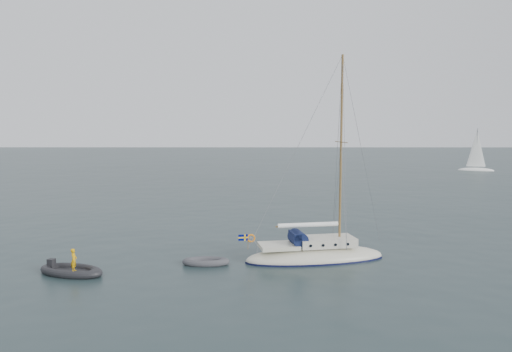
{
  "coord_description": "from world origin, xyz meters",
  "views": [
    {
      "loc": [
        -1.95,
        -30.98,
        8.33
      ],
      "look_at": [
        -2.06,
        0.0,
        5.11
      ],
      "focal_mm": 35.0,
      "sensor_mm": 36.0,
      "label": 1
    }
  ],
  "objects": [
    {
      "name": "distant_yacht_b",
      "position": [
        37.28,
        58.47,
        3.45
      ],
      "size": [
        6.1,
        3.25,
        8.08
      ],
      "rotation": [
        0.0,
        0.0,
        -0.28
      ],
      "color": "white",
      "rests_on": "ground"
    },
    {
      "name": "dinghy",
      "position": [
        -5.04,
        -2.01,
        0.18
      ],
      "size": [
        2.83,
        1.28,
        0.41
      ],
      "rotation": [
        0.0,
        0.0,
        0.02
      ],
      "color": "#444448",
      "rests_on": "ground"
    },
    {
      "name": "ground",
      "position": [
        0.0,
        0.0,
        0.0
      ],
      "size": [
        300.0,
        300.0,
        0.0
      ],
      "primitive_type": "plane",
      "color": "black",
      "rests_on": "ground"
    },
    {
      "name": "sailboat",
      "position": [
        1.6,
        -0.96,
        0.99
      ],
      "size": [
        9.17,
        2.75,
        13.05
      ],
      "rotation": [
        0.0,
        0.0,
        0.19
      ],
      "color": "beige",
      "rests_on": "ground"
    },
    {
      "name": "rib",
      "position": [
        -12.37,
        -3.96,
        0.24
      ],
      "size": [
        3.94,
        1.79,
        1.5
      ],
      "rotation": [
        0.0,
        0.0,
        -0.32
      ],
      "color": "black",
      "rests_on": "ground"
    }
  ]
}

